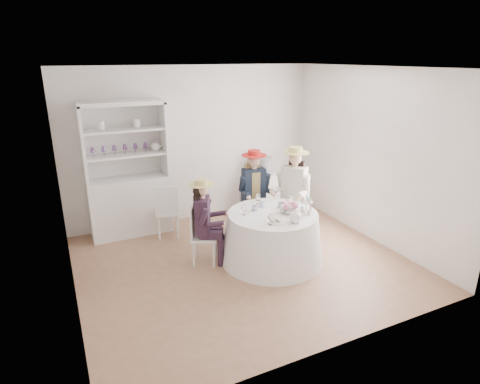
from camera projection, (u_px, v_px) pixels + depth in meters
name	position (u px, v px, depth m)	size (l,w,h in m)	color
ground	(243.00, 263.00, 5.80)	(4.50, 4.50, 0.00)	#885F44
ceiling	(243.00, 68.00, 4.93)	(4.50, 4.50, 0.00)	white
wall_back	(194.00, 145.00, 7.07)	(4.50, 4.50, 0.00)	silver
wall_front	(339.00, 228.00, 3.66)	(4.50, 4.50, 0.00)	silver
wall_left	(61.00, 197.00, 4.45)	(4.50, 4.50, 0.00)	silver
wall_right	(372.00, 156.00, 6.28)	(4.50, 4.50, 0.00)	silver
tea_table	(272.00, 237.00, 5.77)	(1.48, 1.48, 0.73)	white
hutch	(129.00, 188.00, 6.56)	(1.47, 0.93, 2.19)	silver
side_table	(263.00, 192.00, 7.63)	(0.48, 0.48, 0.74)	silver
hatbox	(264.00, 166.00, 7.46)	(0.32, 0.32, 0.32)	black
guest_left	(204.00, 217.00, 5.58)	(0.53, 0.48, 1.26)	silver
guest_mid	(254.00, 188.00, 6.52)	(0.53, 0.55, 1.42)	silver
guest_right	(293.00, 187.00, 6.45)	(0.64, 0.60, 1.49)	silver
spare_chair	(167.00, 210.00, 6.45)	(0.45, 0.45, 0.91)	silver
teacup_a	(255.00, 208.00, 5.73)	(0.08, 0.08, 0.07)	white
teacup_b	(262.00, 205.00, 5.87)	(0.08, 0.08, 0.07)	white
teacup_c	(281.00, 205.00, 5.85)	(0.09, 0.09, 0.07)	white
flower_bowl	(287.00, 211.00, 5.65)	(0.23, 0.23, 0.06)	white
flower_arrangement	(289.00, 206.00, 5.65)	(0.21, 0.21, 0.08)	pink
table_teapot	(295.00, 217.00, 5.32)	(0.23, 0.17, 0.17)	white
sandwich_plate	(276.00, 221.00, 5.35)	(0.25, 0.25, 0.06)	white
cupcake_stand	(306.00, 207.00, 5.64)	(0.25, 0.25, 0.23)	white
stemware_set	(273.00, 208.00, 5.63)	(0.87, 0.84, 0.15)	white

